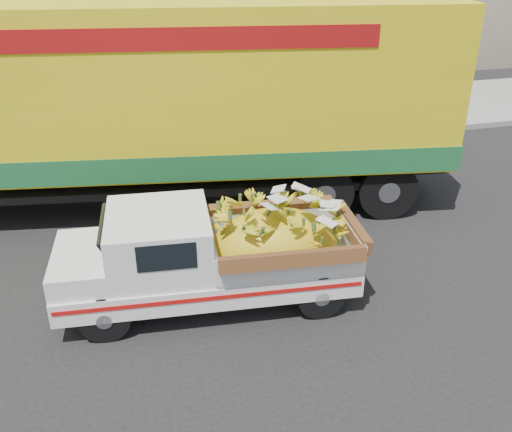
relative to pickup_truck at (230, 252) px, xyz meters
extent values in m
plane|color=black|center=(-0.28, -0.07, -0.78)|extent=(100.00, 100.00, 0.00)
cube|color=gray|center=(-0.28, 6.02, -0.71)|extent=(60.00, 0.25, 0.15)
cube|color=gray|center=(-0.28, 8.12, -0.71)|extent=(60.00, 4.00, 0.14)
cylinder|color=black|center=(-1.79, -0.49, -0.45)|extent=(0.69, 0.25, 0.67)
cylinder|color=black|center=(-1.68, 0.80, -0.45)|extent=(0.69, 0.25, 0.67)
cylinder|color=black|center=(1.11, -0.75, -0.45)|extent=(0.69, 0.25, 0.67)
cylinder|color=black|center=(1.22, 0.54, -0.45)|extent=(0.69, 0.25, 0.67)
cube|color=silver|center=(-0.33, 0.03, -0.29)|extent=(4.27, 1.86, 0.34)
cube|color=#A50F0C|center=(-0.40, -0.72, -0.24)|extent=(4.05, 0.37, 0.06)
cube|color=silver|center=(-2.36, 0.21, -0.39)|extent=(0.22, 1.47, 0.12)
cube|color=silver|center=(-2.02, 0.18, 0.04)|extent=(0.87, 1.47, 0.32)
cube|color=silver|center=(-0.97, 0.09, 0.28)|extent=(1.49, 1.56, 0.79)
cube|color=black|center=(-0.94, -0.64, 0.43)|extent=(0.75, 0.08, 0.37)
cube|color=silver|center=(0.73, -0.06, 0.10)|extent=(2.16, 1.68, 0.45)
ellipsoid|color=orange|center=(0.64, -0.06, 0.01)|extent=(1.94, 1.36, 1.13)
cylinder|color=black|center=(3.38, 1.83, -0.23)|extent=(1.14, 0.49, 1.10)
cylinder|color=black|center=(3.69, 3.81, -0.23)|extent=(1.14, 0.49, 1.10)
cylinder|color=black|center=(2.19, 2.02, -0.23)|extent=(1.14, 0.49, 1.10)
cylinder|color=black|center=(2.51, 4.00, -0.23)|extent=(1.14, 0.49, 1.10)
cube|color=black|center=(-1.10, 3.57, 0.00)|extent=(12.01, 2.90, 0.36)
cube|color=gold|center=(-1.10, 3.57, 1.60)|extent=(12.01, 4.35, 2.84)
cube|color=#19582B|center=(-1.10, 3.57, 0.43)|extent=(12.07, 4.38, 0.45)
cube|color=maroon|center=(-1.31, 2.33, 2.57)|extent=(8.30, 1.36, 0.35)
camera|label=1|loc=(-1.44, -6.80, 4.11)|focal=40.00mm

